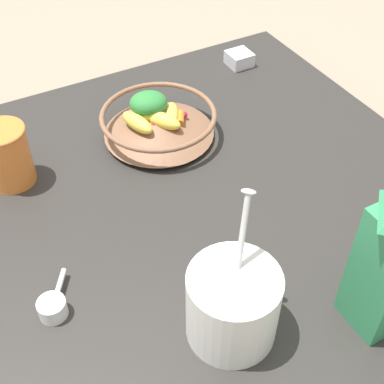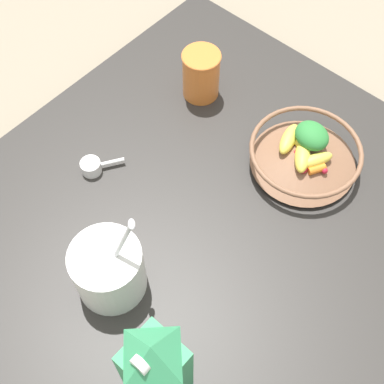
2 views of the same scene
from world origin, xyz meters
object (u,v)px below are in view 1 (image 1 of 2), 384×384
Objects in this scene: yogurt_tub at (233,302)px; drinking_cup at (7,154)px; fruit_bowl at (158,121)px; spice_jar at (239,59)px.

yogurt_tub reaches higher than drinking_cup.
yogurt_tub is (-0.10, -0.44, 0.03)m from fruit_bowl.
yogurt_tub is at bearing -123.16° from spice_jar.
fruit_bowl is 0.33m from spice_jar.
yogurt_tub is 1.95× the size of drinking_cup.
fruit_bowl is 1.99× the size of drinking_cup.
fruit_bowl is 0.46m from yogurt_tub.
yogurt_tub is at bearing -103.16° from fruit_bowl.
drinking_cup is (-0.18, 0.45, -0.00)m from yogurt_tub.
spice_jar is at bearing 14.20° from drinking_cup.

